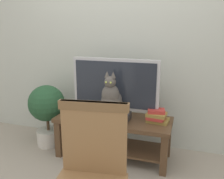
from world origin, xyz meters
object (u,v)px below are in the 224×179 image
at_px(tv_stand, 113,130).
at_px(wooden_chair, 90,170).
at_px(tv, 115,86).
at_px(book_stack, 157,116).
at_px(cat, 111,98).
at_px(potted_plant, 47,109).
at_px(media_box, 112,116).

bearing_deg(tv_stand, wooden_chair, -79.71).
bearing_deg(tv_stand, tv, 89.98).
bearing_deg(book_stack, tv_stand, -176.23).
relative_size(cat, potted_plant, 0.61).
xyz_separation_m(tv_stand, media_box, (-0.00, -0.06, 0.18)).
height_order(tv_stand, cat, cat).
xyz_separation_m(cat, book_stack, (0.48, 0.11, -0.19)).
bearing_deg(tv, book_stack, -3.46).
bearing_deg(potted_plant, wooden_chair, -47.62).
relative_size(tv_stand, tv, 1.32).
bearing_deg(cat, tv_stand, 89.19).
relative_size(book_stack, potted_plant, 0.31).
bearing_deg(wooden_chair, book_stack, 77.43).
bearing_deg(potted_plant, tv, 2.28).
relative_size(tv, cat, 2.06).
bearing_deg(media_box, tv, 88.97).
bearing_deg(tv, media_box, -91.03).
height_order(tv_stand, wooden_chair, wooden_chair).
bearing_deg(media_box, cat, -86.12).
height_order(media_box, wooden_chair, wooden_chair).
distance_m(tv_stand, book_stack, 0.52).
distance_m(tv, potted_plant, 0.94).
bearing_deg(book_stack, tv, 176.54).
bearing_deg(book_stack, potted_plant, -179.75).
distance_m(tv_stand, cat, 0.40).
xyz_separation_m(book_stack, potted_plant, (-1.35, -0.01, -0.06)).
height_order(wooden_chair, potted_plant, wooden_chair).
bearing_deg(media_box, tv_stand, 87.94).
distance_m(media_box, potted_plant, 0.88).
relative_size(tv, media_box, 2.50).
bearing_deg(wooden_chair, potted_plant, 132.38).
xyz_separation_m(tv, potted_plant, (-0.87, -0.03, -0.35)).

